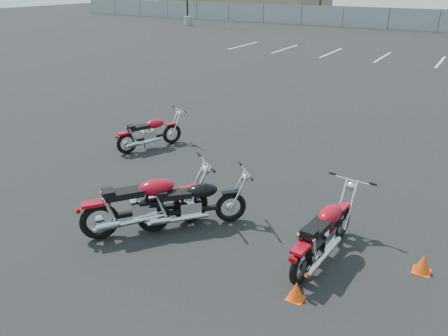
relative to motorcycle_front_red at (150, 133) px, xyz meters
The scene contains 9 objects.
ground 3.53m from the motorcycle_front_red, 34.40° to the right, with size 120.00×120.00×0.00m, color black.
motorcycle_front_red is the anchor object (origin of this frame).
motorcycle_second_black 4.17m from the motorcycle_front_red, 39.60° to the right, with size 1.70×1.73×1.00m.
motorcycle_third_red 4.08m from the motorcycle_front_red, 50.85° to the right, with size 1.80×2.12×1.15m.
motorcycle_rear_red 6.04m from the motorcycle_front_red, 23.57° to the right, with size 0.83×2.14×1.05m.
training_cone_near 7.23m from the motorcycle_front_red, 15.59° to the right, with size 0.26×0.26×0.31m.
training_cone_far 6.57m from the motorcycle_front_red, 32.27° to the right, with size 0.23×0.23×0.28m.
chainlink_fence 33.15m from the motorcycle_front_red, 84.99° to the left, with size 80.06×0.06×1.80m.
parking_line_stripes 18.03m from the motorcycle_front_red, 88.75° to the left, with size 15.12×4.00×0.01m.
Camera 1 is at (4.31, -6.20, 4.12)m, focal length 35.00 mm.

